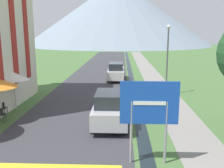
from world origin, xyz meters
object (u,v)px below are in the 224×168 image
Objects in this scene: road_sign at (149,110)px; streetlamp at (167,54)px; parked_car_far at (116,71)px; cafe_umbrella_rear_white at (13,76)px; parked_car_near at (110,108)px; cafe_chair_far_right at (2,107)px; cafe_chair_middle at (0,114)px.

road_sign is 11.01m from streetlamp.
parked_car_far is 12.02m from cafe_umbrella_rear_white.
road_sign reaches higher than parked_car_near.
cafe_chair_far_right is 0.35× the size of cafe_umbrella_rear_white.
parked_car_near is at bearing 111.85° from road_sign.
parked_car_near is 8.17m from streetlamp.
cafe_chair_middle is at bearing 152.16° from road_sign.
road_sign reaches higher than parked_car_far.
cafe_chair_middle is at bearing -94.85° from cafe_chair_far_right.
streetlamp is (4.08, 6.70, 2.29)m from parked_car_near.
road_sign is 16.84m from parked_car_far.
parked_car_near is 12.76m from parked_car_far.
cafe_chair_far_right is (-8.08, 5.19, -1.60)m from road_sign.
parked_car_near is 6.86m from cafe_umbrella_rear_white.
cafe_chair_middle is 0.16× the size of streetlamp.
cafe_umbrella_rear_white is at bearing 157.77° from parked_car_near.
streetlamp reaches higher than road_sign.
cafe_umbrella_rear_white is at bearing -121.42° from parked_car_far.
road_sign is at bearing -50.08° from cafe_chair_middle.
parked_car_far is (-1.61, 16.72, -1.20)m from road_sign.
cafe_chair_far_right is at bearing -100.09° from cafe_umbrella_rear_white.
cafe_chair_middle is 0.35× the size of cafe_umbrella_rear_white.
parked_car_near is 4.57× the size of cafe_chair_far_right.
cafe_chair_middle is 12.39m from streetlamp.
cafe_chair_middle is (-6.02, 0.05, -0.40)m from parked_car_near.
cafe_chair_middle is at bearing -146.65° from streetlamp.
parked_car_near is at bearing -22.23° from cafe_umbrella_rear_white.
parked_car_near reaches higher than cafe_chair_middle.
parked_car_far is 13.23m from cafe_chair_far_right.
parked_car_near is 4.57× the size of cafe_chair_middle.
cafe_chair_far_right is at bearing 147.28° from road_sign.
cafe_umbrella_rear_white is 11.18m from streetlamp.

